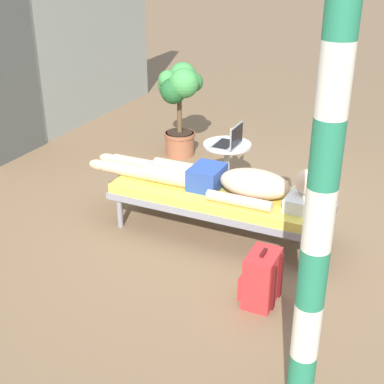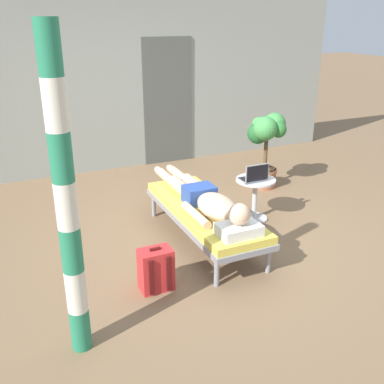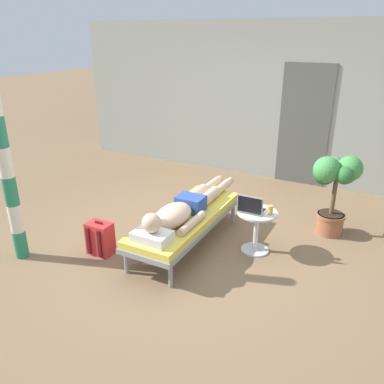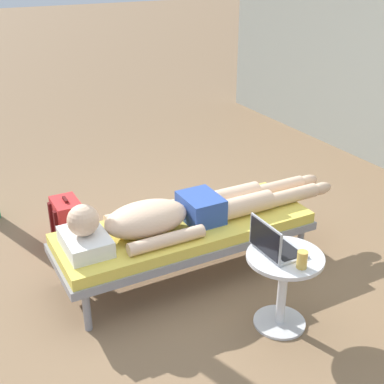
{
  "view_description": "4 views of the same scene",
  "coord_description": "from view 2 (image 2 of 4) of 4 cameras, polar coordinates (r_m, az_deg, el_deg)",
  "views": [
    {
      "loc": [
        -4.08,
        -1.62,
        2.42
      ],
      "look_at": [
        -0.39,
        0.12,
        0.47
      ],
      "focal_mm": 51.13,
      "sensor_mm": 36.0,
      "label": 1
    },
    {
      "loc": [
        -2.1,
        -4.02,
        2.36
      ],
      "look_at": [
        -0.17,
        0.23,
        0.5
      ],
      "focal_mm": 41.79,
      "sensor_mm": 36.0,
      "label": 2
    },
    {
      "loc": [
        1.92,
        -3.77,
        2.47
      ],
      "look_at": [
        -0.1,
        0.06,
        0.69
      ],
      "focal_mm": 36.17,
      "sensor_mm": 36.0,
      "label": 3
    },
    {
      "loc": [
        2.78,
        -1.53,
        2.23
      ],
      "look_at": [
        -0.21,
        0.06,
        0.62
      ],
      "focal_mm": 48.35,
      "sensor_mm": 36.0,
      "label": 4
    }
  ],
  "objects": [
    {
      "name": "potted_plant",
      "position": [
        6.43,
        9.44,
        6.63
      ],
      "size": [
        0.59,
        0.59,
        1.08
      ],
      "color": "#9E5B3D",
      "rests_on": "ground"
    },
    {
      "name": "ground_plane",
      "position": [
        5.12,
        2.8,
        -5.76
      ],
      "size": [
        40.0,
        40.0,
        0.0
      ],
      "primitive_type": "plane",
      "color": "#846647"
    },
    {
      "name": "laptop",
      "position": [
        5.32,
        7.92,
        1.98
      ],
      "size": [
        0.31,
        0.24,
        0.23
      ],
      "color": "#A5A8AD",
      "rests_on": "side_table"
    },
    {
      "name": "backpack",
      "position": [
        4.14,
        -4.65,
        -9.84
      ],
      "size": [
        0.3,
        0.26,
        0.42
      ],
      "color": "red",
      "rests_on": "ground"
    },
    {
      "name": "person_reclining",
      "position": [
        4.76,
        1.91,
        -1.05
      ],
      "size": [
        0.53,
        2.17,
        0.32
      ],
      "color": "white",
      "rests_on": "lounge_chair"
    },
    {
      "name": "side_table",
      "position": [
        5.47,
        8.05,
        0.01
      ],
      "size": [
        0.48,
        0.48,
        0.52
      ],
      "color": "silver",
      "rests_on": "ground"
    },
    {
      "name": "house_door_panel",
      "position": [
        7.48,
        -3.13,
        11.39
      ],
      "size": [
        0.84,
        0.03,
        2.04
      ],
      "primitive_type": "cube",
      "color": "#545651",
      "rests_on": "ground"
    },
    {
      "name": "house_wall_back",
      "position": [
        7.31,
        -8.89,
        13.54
      ],
      "size": [
        7.6,
        0.2,
        2.7
      ],
      "primitive_type": "cube",
      "color": "#999E93",
      "rests_on": "ground"
    },
    {
      "name": "porch_post",
      "position": [
        3.1,
        -15.73,
        -1.64
      ],
      "size": [
        0.15,
        0.15,
        2.35
      ],
      "color": "#267F59",
      "rests_on": "ground"
    },
    {
      "name": "drink_glass",
      "position": [
        5.47,
        9.49,
        2.41
      ],
      "size": [
        0.06,
        0.06,
        0.11
      ],
      "primitive_type": "cylinder",
      "color": "gold",
      "rests_on": "side_table"
    },
    {
      "name": "lounge_chair",
      "position": [
        4.89,
        1.56,
        -2.63
      ],
      "size": [
        0.67,
        1.91,
        0.42
      ],
      "color": "gray",
      "rests_on": "ground"
    }
  ]
}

